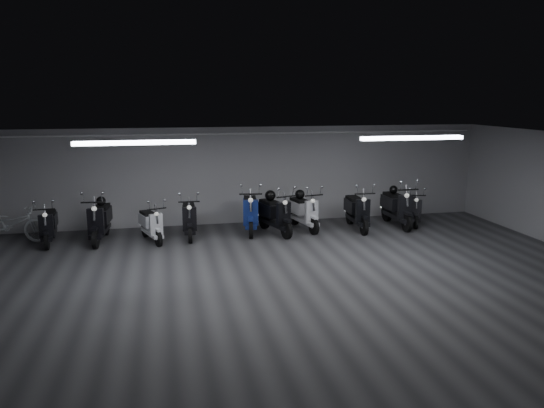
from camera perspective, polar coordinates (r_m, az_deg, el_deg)
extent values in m
cube|color=#363638|center=(10.71, 2.16, -8.24)|extent=(14.00, 10.00, 0.01)
cube|color=gray|center=(10.10, 2.29, 6.92)|extent=(14.00, 10.00, 0.01)
cube|color=#9D9D9F|center=(15.14, -2.36, 3.17)|extent=(14.00, 0.01, 2.80)
cube|color=#9D9D9F|center=(5.80, 14.47, -11.48)|extent=(14.00, 0.01, 2.80)
cube|color=white|center=(10.82, -14.78, 6.52)|extent=(2.40, 0.18, 0.08)
cube|color=white|center=(12.10, 15.13, 7.01)|extent=(2.40, 0.18, 0.08)
cylinder|color=white|center=(14.92, -2.34, 7.76)|extent=(13.60, 0.05, 0.05)
imported|color=white|center=(14.69, -26.70, -1.56)|extent=(1.90, 0.88, 1.19)
sphere|color=black|center=(14.12, -0.19, 0.95)|extent=(0.29, 0.29, 0.29)
sphere|color=black|center=(14.08, -18.25, 0.31)|extent=(0.24, 0.24, 0.24)
sphere|color=black|center=(15.35, 13.19, 1.55)|extent=(0.24, 0.24, 0.24)
sphere|color=black|center=(14.57, 3.07, 1.07)|extent=(0.27, 0.27, 0.27)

